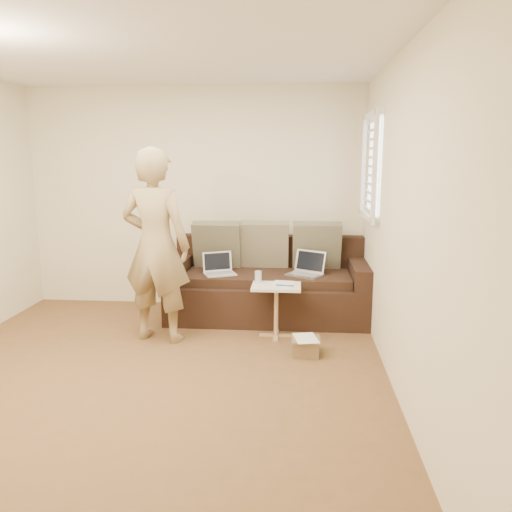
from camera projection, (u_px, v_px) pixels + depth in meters
The scene contains 17 objects.
floor at pixel (144, 382), 4.14m from camera, with size 4.50×4.50×0.00m, color brown.
ceiling at pixel (128, 43), 3.63m from camera, with size 4.50×4.50×0.00m, color white.
wall_back at pixel (195, 199), 6.08m from camera, with size 4.00×4.00×0.00m, color beige.
wall_right at pixel (403, 226), 3.72m from camera, with size 4.50×4.50×0.00m, color beige.
window_blinds at pixel (371, 166), 5.12m from camera, with size 0.12×0.88×1.08m, color white, non-canonical shape.
sofa at pixel (268, 281), 5.72m from camera, with size 2.20×0.95×0.85m, color black, non-canonical shape.
pillow_left at pixel (217, 245), 5.89m from camera, with size 0.55×0.14×0.55m, color brown, non-canonical shape.
pillow_mid at pixel (265, 245), 5.88m from camera, with size 0.55×0.14×0.55m, color #6E6B4E, non-canonical shape.
pillow_right at pixel (317, 246), 5.84m from camera, with size 0.55×0.14×0.55m, color brown, non-canonical shape.
laptop_silver at pixel (304, 275), 5.55m from camera, with size 0.37×0.26×0.24m, color #B7BABC, non-canonical shape.
laptop_white at pixel (220, 275), 5.59m from camera, with size 0.33×0.24×0.24m, color white, non-canonical shape.
person at pixel (156, 246), 4.92m from camera, with size 0.69×0.47×1.90m, color #9A8F54.
side_table at pixel (276, 311), 5.13m from camera, with size 0.49×0.34×0.54m, color silver, non-canonical shape.
drinking_glass at pixel (258, 277), 5.16m from camera, with size 0.07×0.07×0.12m, color silver, non-canonical shape.
scissors at pixel (285, 286), 5.03m from camera, with size 0.18×0.10×0.02m, color silver, non-canonical shape.
paper_on_table at pixel (283, 284), 5.10m from camera, with size 0.21×0.30×0.00m, color white, non-canonical shape.
striped_box at pixel (306, 346), 4.69m from camera, with size 0.26×0.26×0.16m, color #CE471E, non-canonical shape.
Camera 1 is at (1.23, -3.77, 1.81)m, focal length 35.72 mm.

